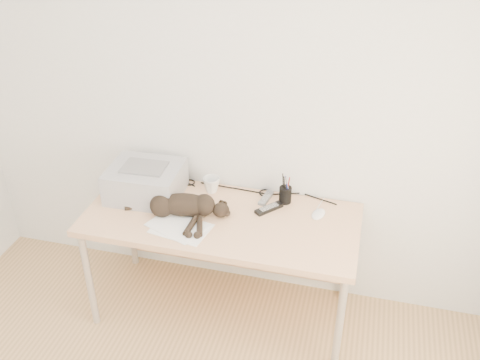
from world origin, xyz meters
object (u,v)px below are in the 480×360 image
(mug, at_px, (211,185))
(pen_cup, at_px, (285,194))
(printer, at_px, (146,181))
(cat, at_px, (181,206))
(desk, at_px, (225,227))
(mouse, at_px, (319,212))

(mug, xyz_separation_m, pen_cup, (0.47, -0.00, 0.00))
(printer, bearing_deg, mug, 19.93)
(cat, distance_m, pen_cup, 0.63)
(mug, bearing_deg, desk, -51.09)
(printer, height_order, cat, printer)
(mug, bearing_deg, mouse, -7.52)
(printer, xyz_separation_m, cat, (0.28, -0.15, -0.04))
(mouse, bearing_deg, cat, -149.28)
(printer, relative_size, mug, 4.18)
(printer, xyz_separation_m, mouse, (1.06, 0.05, -0.08))
(mug, xyz_separation_m, mouse, (0.68, -0.09, -0.03))
(printer, xyz_separation_m, pen_cup, (0.84, 0.14, -0.05))
(desk, distance_m, mouse, 0.57)
(mug, relative_size, mouse, 0.88)
(cat, relative_size, pen_cup, 3.32)
(pen_cup, bearing_deg, cat, -152.84)
(mug, height_order, mouse, mug)
(mug, bearing_deg, cat, -108.07)
(desk, height_order, pen_cup, pen_cup)
(printer, height_order, mug, printer)
(desk, relative_size, cat, 2.50)
(printer, xyz_separation_m, mug, (0.38, 0.14, -0.05))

